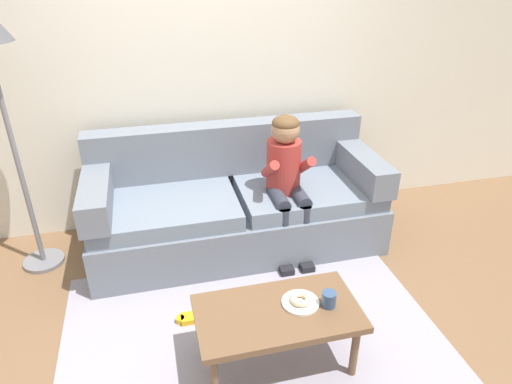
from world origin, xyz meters
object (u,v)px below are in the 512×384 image
object	(u,v)px
donut	(301,299)
mug	(329,299)
toy_controller	(193,318)
person_child	(287,174)
coffee_table	(278,317)
couch	(236,205)

from	to	relation	value
donut	mug	size ratio (longest dim) A/B	1.33
mug	toy_controller	world-z (taller)	mug
mug	person_child	bearing A→B (deg)	84.73
coffee_table	donut	size ratio (longest dim) A/B	7.51
couch	toy_controller	size ratio (longest dim) A/B	9.93
donut	toy_controller	size ratio (longest dim) A/B	0.53
coffee_table	toy_controller	distance (m)	0.70
couch	toy_controller	bearing A→B (deg)	-118.61
person_child	couch	bearing A→B (deg)	149.61
coffee_table	toy_controller	size ratio (longest dim) A/B	3.99
toy_controller	person_child	bearing A→B (deg)	28.28
couch	mug	bearing A→B (deg)	-79.61
couch	person_child	bearing A→B (deg)	-30.39
couch	donut	world-z (taller)	couch
couch	toy_controller	xyz separation A→B (m)	(-0.47, -0.85, -0.31)
mug	couch	bearing A→B (deg)	100.39
donut	toy_controller	bearing A→B (deg)	142.80
couch	person_child	xyz separation A→B (m)	(0.35, -0.20, 0.33)
coffee_table	mug	bearing A→B (deg)	-5.94
couch	mug	distance (m)	1.36
donut	mug	distance (m)	0.15
person_child	donut	bearing A→B (deg)	-102.98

